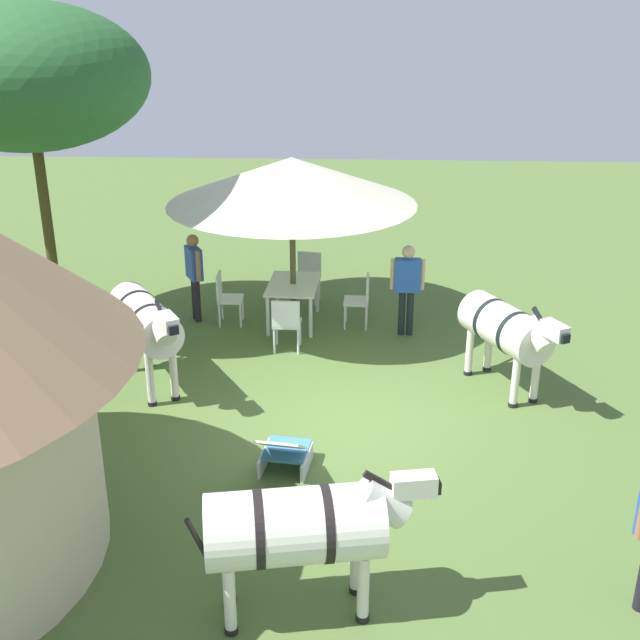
{
  "coord_description": "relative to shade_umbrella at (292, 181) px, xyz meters",
  "views": [
    {
      "loc": [
        -9.31,
        -0.21,
        5.36
      ],
      "look_at": [
        1.21,
        0.3,
        1.0
      ],
      "focal_mm": 44.9,
      "sensor_mm": 36.0,
      "label": 1
    }
  ],
  "objects": [
    {
      "name": "striped_lounge_chair",
      "position": [
        -4.59,
        -0.25,
        -2.24
      ],
      "size": [
        0.87,
        0.64,
        0.63
      ],
      "rotation": [
        0.0,
        0.0,
        4.58
      ],
      "color": "teal",
      "rests_on": "ground_plane"
    },
    {
      "name": "patio_chair_near_lawn",
      "position": [
        1.15,
        -0.18,
        -1.98
      ],
      "size": [
        0.48,
        0.5,
        0.9
      ],
      "rotation": [
        0.0,
        0.0,
        1.41
      ],
      "color": "silver",
      "rests_on": "ground_plane"
    },
    {
      "name": "guest_beside_umbrella",
      "position": [
        -0.39,
        -1.91,
        -1.57
      ],
      "size": [
        0.21,
        0.56,
        1.56
      ],
      "rotation": [
        0.0,
        0.0,
        1.54
      ],
      "color": "black",
      "rests_on": "ground_plane"
    },
    {
      "name": "acacia_tree_behind_hut",
      "position": [
        -0.53,
        3.91,
        1.65
      ],
      "size": [
        3.65,
        3.65,
        5.25
      ],
      "color": "#403819",
      "rests_on": "ground_plane"
    },
    {
      "name": "patio_chair_east_end",
      "position": [
        -0.05,
        1.16,
        -1.98
      ],
      "size": [
        0.46,
        0.44,
        0.9
      ],
      "rotation": [
        0.0,
        0.0,
        -3.1
      ],
      "color": "silver",
      "rests_on": "ground_plane"
    },
    {
      "name": "zebra_toward_hut",
      "position": [
        -2.48,
        1.88,
        -1.47
      ],
      "size": [
        2.0,
        1.43,
        1.57
      ],
      "rotation": [
        0.0,
        0.0,
        2.12
      ],
      "color": "silver",
      "rests_on": "ground_plane"
    },
    {
      "name": "patio_dining_table",
      "position": [
        -0.0,
        -0.0,
        -1.85
      ],
      "size": [
        1.29,
        0.89,
        0.74
      ],
      "rotation": [
        0.0,
        0.0,
        -0.05
      ],
      "color": "silver",
      "rests_on": "ground_plane"
    },
    {
      "name": "zebra_by_umbrella",
      "position": [
        -6.92,
        -0.62,
        -1.55
      ],
      "size": [
        0.95,
        2.24,
        1.48
      ],
      "rotation": [
        0.0,
        0.0,
        3.32
      ],
      "color": "silver",
      "rests_on": "ground_plane"
    },
    {
      "name": "patio_chair_near_hut",
      "position": [
        -0.04,
        -1.16,
        -1.98
      ],
      "size": [
        0.46,
        0.44,
        0.9
      ],
      "rotation": [
        0.0,
        0.0,
        -0.04
      ],
      "color": "silver",
      "rests_on": "ground_plane"
    },
    {
      "name": "zebra_nearest_camera",
      "position": [
        -2.32,
        -3.21,
        -1.56
      ],
      "size": [
        1.94,
        1.24,
        1.48
      ],
      "rotation": [
        0.0,
        0.0,
        2.05
      ],
      "color": "silver",
      "rests_on": "ground_plane"
    },
    {
      "name": "guest_behind_table",
      "position": [
        0.08,
        1.7,
        -1.57
      ],
      "size": [
        0.5,
        0.37,
        1.55
      ],
      "rotation": [
        0.0,
        0.0,
        3.63
      ],
      "color": "black",
      "rests_on": "ground_plane"
    },
    {
      "name": "shade_umbrella",
      "position": [
        0.0,
        0.0,
        0.0
      ],
      "size": [
        4.1,
        4.1,
        2.88
      ],
      "color": "brown",
      "rests_on": "ground_plane"
    },
    {
      "name": "ground_plane",
      "position": [
        -3.45,
        -0.87,
        -2.5
      ],
      "size": [
        36.0,
        36.0,
        0.0
      ],
      "primitive_type": "plane",
      "color": "#4D6731"
    },
    {
      "name": "patio_chair_west_end",
      "position": [
        -1.16,
        0.02,
        -1.98
      ],
      "size": [
        0.43,
        0.45,
        0.9
      ],
      "rotation": [
        0.0,
        0.0,
        -1.58
      ],
      "color": "white",
      "rests_on": "ground_plane"
    }
  ]
}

